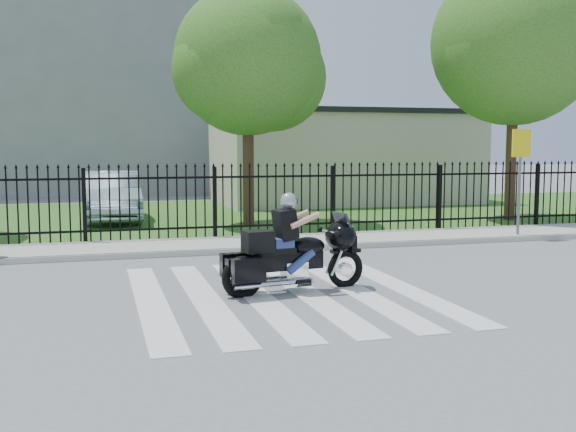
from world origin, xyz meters
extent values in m
plane|color=slate|center=(0.00, 0.00, 0.00)|extent=(120.00, 120.00, 0.00)
cube|color=#ADAAA3|center=(0.00, 5.00, 0.06)|extent=(40.00, 2.00, 0.12)
cube|color=#ADAAA3|center=(0.00, 4.00, 0.06)|extent=(40.00, 0.12, 0.12)
cube|color=#2B5D20|center=(0.00, 12.00, 0.01)|extent=(40.00, 12.00, 0.02)
cube|color=black|center=(0.00, 6.00, 0.35)|extent=(26.00, 0.04, 0.05)
cube|color=black|center=(0.00, 6.00, 1.55)|extent=(26.00, 0.04, 0.05)
cylinder|color=#382316|center=(1.50, 9.00, 2.08)|extent=(0.32, 0.32, 4.16)
sphere|color=#2B641C|center=(1.50, 9.00, 4.68)|extent=(4.20, 4.20, 4.20)
cylinder|color=#382316|center=(9.50, 8.00, 2.40)|extent=(0.32, 0.32, 4.80)
sphere|color=#2B641C|center=(9.50, 8.00, 5.40)|extent=(5.00, 5.00, 5.00)
cube|color=beige|center=(7.00, 16.00, 1.75)|extent=(10.00, 6.00, 3.50)
cube|color=black|center=(7.00, 16.00, 3.60)|extent=(10.20, 6.20, 0.20)
cube|color=gray|center=(-3.00, 26.00, 6.00)|extent=(15.00, 10.00, 12.00)
torus|color=black|center=(1.14, 0.20, 0.30)|extent=(0.64, 0.20, 0.63)
torus|color=black|center=(-0.63, -0.04, 0.30)|extent=(0.68, 0.23, 0.67)
cube|color=black|center=(0.10, 0.06, 0.50)|extent=(1.21, 0.38, 0.27)
ellipsoid|color=black|center=(0.46, 0.11, 0.71)|extent=(0.61, 0.44, 0.30)
cube|color=black|center=(-0.08, 0.03, 0.68)|extent=(0.63, 0.37, 0.09)
cube|color=silver|center=(0.24, 0.07, 0.35)|extent=(0.40, 0.32, 0.27)
ellipsoid|color=black|center=(1.05, 0.19, 0.84)|extent=(0.58, 0.72, 0.49)
cube|color=black|center=(-0.37, -0.01, 0.84)|extent=(0.48, 0.41, 0.33)
cube|color=navy|center=(0.03, 0.05, 0.79)|extent=(0.35, 0.32, 0.16)
sphere|color=#A5A8AC|center=(0.14, 0.06, 1.45)|extent=(0.27, 0.27, 0.27)
imported|color=#A0B7C9|center=(-2.25, 11.09, 0.77)|extent=(1.62, 4.58, 1.51)
cylinder|color=slate|center=(7.25, 4.31, 1.35)|extent=(0.07, 0.07, 2.47)
cube|color=yellow|center=(7.25, 4.29, 2.36)|extent=(0.56, 0.12, 0.67)
camera|label=1|loc=(-2.74, -9.95, 2.31)|focal=42.00mm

